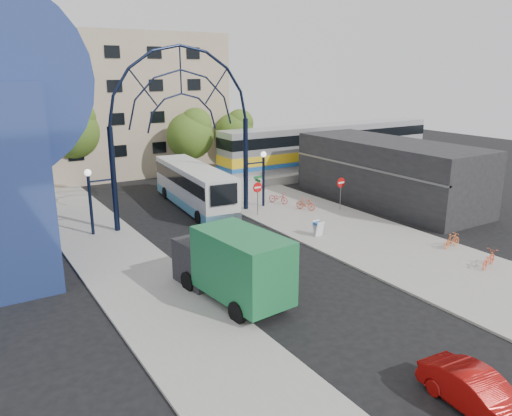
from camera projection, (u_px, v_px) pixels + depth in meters
ground at (305, 291)px, 24.44m from camera, size 120.00×120.00×0.00m
sidewalk_east at (367, 239)px, 31.79m from camera, size 8.00×56.00×0.12m
plaza_west at (136, 276)px, 26.00m from camera, size 5.00×50.00×0.12m
gateway_arch at (182, 99)px, 33.57m from camera, size 13.64×0.44×12.10m
stop_sign at (258, 190)px, 36.16m from camera, size 0.80×0.07×2.50m
do_not_enter_sign at (341, 186)px, 37.70m from camera, size 0.76×0.07×2.48m
street_name_sign at (258, 186)px, 36.82m from camera, size 0.70×0.70×2.80m
sandwich_board at (318, 227)px, 31.99m from camera, size 0.55×0.61×0.99m
commercial_block_east at (388, 172)px, 40.12m from camera, size 6.00×16.00×5.00m
apartment_block at (118, 104)px, 52.13m from camera, size 20.00×12.10×14.00m
train_platform at (329, 168)px, 52.52m from camera, size 32.00×5.00×0.80m
train_car at (330, 145)px, 51.85m from camera, size 25.10×3.05×4.20m
tree_north_a at (191, 133)px, 47.50m from camera, size 4.48×4.48×7.00m
tree_north_b at (73, 128)px, 45.47m from camera, size 5.12×5.12×8.00m
tree_north_c at (236, 131)px, 52.29m from camera, size 4.16×4.16×6.50m
city_bus at (194, 186)px, 38.82m from camera, size 3.71×12.06×3.26m
green_truck at (231, 264)px, 23.20m from camera, size 3.18×7.04×3.45m
black_suv at (226, 234)px, 30.95m from camera, size 3.14×4.78×1.22m
red_sedan at (478, 393)px, 15.66m from camera, size 1.67×4.06×1.31m
bike_near_a at (278, 198)px, 39.83m from camera, size 1.24×1.84×0.92m
bike_near_b at (306, 204)px, 37.93m from camera, size 1.07×1.65×0.96m
bike_far_a at (489, 259)px, 26.97m from camera, size 1.83×1.06×0.91m
bike_far_b at (452, 240)px, 29.92m from camera, size 1.51×0.49×0.90m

